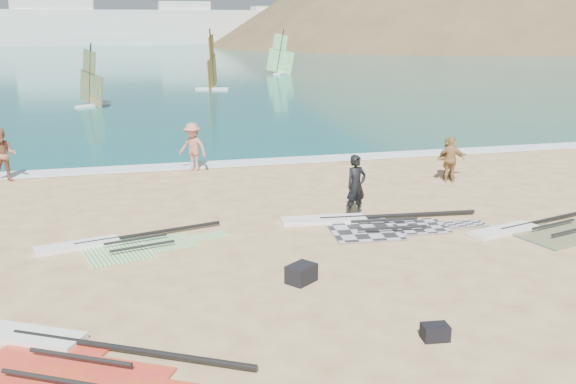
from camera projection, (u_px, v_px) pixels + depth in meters
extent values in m
plane|color=#E4C086|center=(368.00, 278.00, 14.25)|extent=(300.00, 300.00, 0.00)
cube|color=#0C5359|center=(147.00, 47.00, 137.91)|extent=(300.00, 240.00, 0.06)
cube|color=white|center=(257.00, 163.00, 25.78)|extent=(300.00, 1.20, 0.04)
cube|color=white|center=(55.00, 27.00, 149.01)|extent=(160.00, 8.00, 8.00)
cube|color=white|center=(54.00, 19.00, 148.49)|extent=(18.00, 7.00, 12.00)
cube|color=white|center=(185.00, 23.00, 155.83)|extent=(12.00, 7.00, 10.00)
cube|color=white|center=(284.00, 25.00, 161.86)|extent=(16.00, 7.00, 9.00)
cube|color=white|center=(359.00, 21.00, 166.32)|extent=(10.00, 7.00, 11.00)
cone|color=brown|center=(503.00, 44.00, 156.09)|extent=(143.00, 143.00, 45.00)
cube|color=#2A2A2D|center=(363.00, 230.00, 17.47)|extent=(1.98, 2.16, 0.04)
cube|color=#2A2A2D|center=(420.00, 227.00, 17.72)|extent=(1.52, 1.42, 0.04)
cube|color=#2A2A2D|center=(464.00, 225.00, 17.92)|extent=(1.26, 0.70, 0.04)
cylinder|color=black|center=(399.00, 215.00, 18.52)|extent=(4.63, 0.50, 0.11)
cylinder|color=black|center=(384.00, 220.00, 17.88)|extent=(1.91, 0.24, 0.08)
cylinder|color=black|center=(392.00, 228.00, 17.21)|extent=(1.91, 0.24, 0.08)
cube|color=white|center=(324.00, 220.00, 18.18)|extent=(2.46, 0.86, 0.12)
cube|color=#50BC2B|center=(116.00, 252.00, 15.82)|extent=(1.91, 2.03, 0.04)
cube|color=#50BC2B|center=(169.00, 243.00, 16.45)|extent=(1.43, 1.37, 0.04)
cube|color=#50BC2B|center=(209.00, 236.00, 16.96)|extent=(1.12, 0.75, 0.04)
cylinder|color=black|center=(150.00, 233.00, 16.96)|extent=(3.83, 1.07, 0.09)
cylinder|color=black|center=(136.00, 239.00, 16.31)|extent=(1.59, 0.47, 0.07)
cylinder|color=black|center=(143.00, 246.00, 15.80)|extent=(1.59, 0.47, 0.07)
cube|color=white|center=(77.00, 246.00, 16.10)|extent=(2.12, 1.05, 0.12)
cube|color=orange|center=(547.00, 236.00, 17.00)|extent=(1.99, 2.11, 0.04)
cylinder|color=black|center=(551.00, 219.00, 18.18)|extent=(3.89, 1.18, 0.10)
cylinder|color=black|center=(554.00, 224.00, 17.51)|extent=(1.62, 0.52, 0.07)
cylinder|color=black|center=(573.00, 230.00, 17.00)|extent=(1.62, 0.52, 0.07)
cube|color=white|center=(504.00, 231.00, 17.27)|extent=(2.17, 1.11, 0.12)
cube|color=red|center=(31.00, 370.00, 10.48)|extent=(2.55, 2.62, 0.04)
cube|color=red|center=(119.00, 384.00, 10.07)|extent=(1.86, 1.82, 0.04)
cylinder|color=black|center=(129.00, 349.00, 10.96)|extent=(4.05, 2.36, 0.11)
cylinder|color=black|center=(80.00, 357.00, 10.59)|extent=(1.69, 1.01, 0.08)
cylinder|color=black|center=(55.00, 379.00, 9.93)|extent=(1.69, 1.01, 0.08)
cube|color=white|center=(20.00, 335.00, 11.53)|extent=(2.40, 1.75, 0.12)
cube|color=black|center=(301.00, 273.00, 13.99)|extent=(0.78, 0.74, 0.40)
cube|color=black|center=(435.00, 332.00, 11.47)|extent=(0.50, 0.38, 0.28)
imported|color=black|center=(356.00, 186.00, 18.54)|extent=(0.77, 0.62, 1.82)
imported|color=#9D5E47|center=(3.00, 155.00, 22.58)|extent=(0.95, 0.75, 1.91)
imported|color=#BB725F|center=(193.00, 147.00, 24.16)|extent=(1.35, 1.31, 1.85)
imported|color=#A9814E|center=(451.00, 160.00, 22.57)|extent=(1.01, 0.76, 1.60)
imported|color=#AC8254|center=(450.00, 158.00, 23.05)|extent=(1.49, 0.99, 1.54)
cube|color=white|center=(93.00, 106.00, 42.50)|extent=(2.26, 1.87, 0.13)
cube|color=orange|center=(91.00, 89.00, 42.22)|extent=(1.68, 2.33, 2.50)
cube|color=orange|center=(89.00, 62.00, 41.77)|extent=(0.97, 1.33, 1.74)
cylinder|color=black|center=(90.00, 74.00, 41.97)|extent=(0.54, 0.70, 3.97)
cube|color=white|center=(213.00, 89.00, 52.90)|extent=(2.84, 1.71, 0.16)
cube|color=red|center=(212.00, 72.00, 52.55)|extent=(1.23, 3.16, 2.98)
cube|color=red|center=(211.00, 47.00, 52.02)|extent=(0.72, 1.79, 2.07)
cylinder|color=black|center=(212.00, 58.00, 52.26)|extent=(0.44, 0.92, 4.73)
cube|color=white|center=(280.00, 73.00, 68.49)|extent=(1.97, 2.59, 0.15)
cube|color=green|center=(280.00, 61.00, 68.16)|extent=(2.74, 1.68, 2.81)
cube|color=green|center=(280.00, 43.00, 67.66)|extent=(1.55, 0.97, 1.95)
cylinder|color=black|center=(280.00, 51.00, 67.89)|extent=(0.82, 0.55, 4.46)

